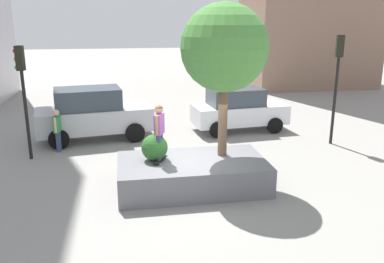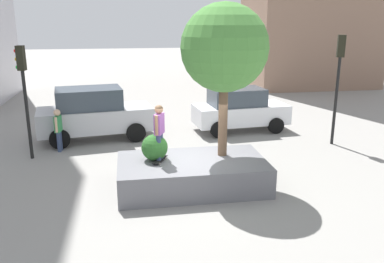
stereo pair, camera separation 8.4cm
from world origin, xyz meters
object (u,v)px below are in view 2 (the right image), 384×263
skateboarder (159,128)px  traffic_light_median (23,83)px  sedan_parked (94,113)px  passerby_with_bag (58,127)px  plaza_tree (224,48)px  police_car (239,109)px  traffic_light_corner (339,71)px  skateboard (160,160)px  planter_ledge (192,174)px

skateboarder → traffic_light_median: 5.74m
sedan_parked → passerby_with_bag: 1.95m
plaza_tree → traffic_light_median: plaza_tree is taller
police_car → traffic_light_corner: size_ratio=1.00×
sedan_parked → police_car: (6.44, 0.27, -0.12)m
skateboard → skateboarder: (0.00, 0.00, 0.96)m
planter_ledge → skateboard: skateboard is taller
plaza_tree → skateboarder: 3.00m
plaza_tree → police_car: (2.16, 5.68, -3.14)m
traffic_light_median → plaza_tree: bearing=-26.5°
planter_ledge → police_car: bearing=62.2°
planter_ledge → plaza_tree: 3.86m
passerby_with_bag → skateboard: bearing=-49.7°
skateboard → police_car: (4.14, 5.96, 0.07)m
traffic_light_corner → skateboarder: bearing=-155.4°
traffic_light_corner → sedan_parked: bearing=166.5°
traffic_light_corner → traffic_light_median: traffic_light_corner is taller
planter_ledge → sedan_parked: bearing=119.6°
skateboard → police_car: size_ratio=0.19×
skateboarder → police_car: 7.31m
traffic_light_corner → plaza_tree: bearing=-150.2°
sedan_parked → police_car: bearing=2.4°
plaza_tree → traffic_light_corner: size_ratio=1.05×
planter_ledge → plaza_tree: bearing=18.8°
sedan_parked → passerby_with_bag: bearing=-129.7°
traffic_light_corner → passerby_with_bag: (-10.92, 0.82, -2.03)m
sedan_parked → passerby_with_bag: sedan_parked is taller
planter_ledge → police_car: 6.84m
police_car → passerby_with_bag: 7.89m
plaza_tree → passerby_with_bag: plaza_tree is taller
plaza_tree → sedan_parked: size_ratio=0.92×
planter_ledge → skateboarder: 1.74m
skateboard → sedan_parked: size_ratio=0.16×
plaza_tree → traffic_light_median: (-6.43, 3.21, -1.33)m
sedan_parked → passerby_with_bag: size_ratio=2.99×
plaza_tree → traffic_light_corner: bearing=29.8°
plaza_tree → skateboarder: plaza_tree is taller
plaza_tree → passerby_with_bag: (-5.52, 3.91, -3.18)m
planter_ledge → passerby_with_bag: passerby_with_bag is taller
traffic_light_median → passerby_with_bag: (0.91, 0.70, -1.85)m
sedan_parked → traffic_light_corner: size_ratio=1.13×
skateboard → sedan_parked: sedan_parked is taller
skateboard → sedan_parked: 6.14m
planter_ledge → traffic_light_median: bearing=146.7°
planter_ledge → traffic_light_median: size_ratio=1.08×
traffic_light_median → sedan_parked: bearing=45.6°
traffic_light_corner → traffic_light_median: (-11.83, 0.11, -0.18)m
traffic_light_median → passerby_with_bag: traffic_light_median is taller
planter_ledge → skateboarder: (-0.96, 0.06, 1.46)m
planter_ledge → sedan_parked: size_ratio=0.89×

